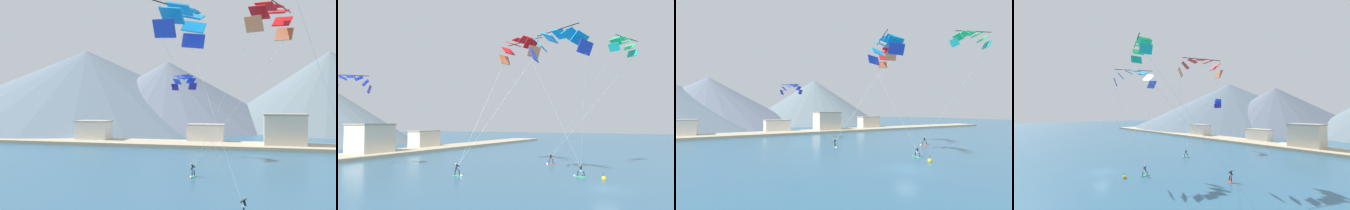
{
  "view_description": "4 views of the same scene",
  "coord_description": "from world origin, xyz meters",
  "views": [
    {
      "loc": [
        7.69,
        -26.54,
        9.45
      ],
      "look_at": [
        -1.98,
        13.43,
        8.91
      ],
      "focal_mm": 40.0,
      "sensor_mm": 36.0,
      "label": 1
    },
    {
      "loc": [
        -34.94,
        -6.77,
        6.72
      ],
      "look_at": [
        3.18,
        13.32,
        9.19
      ],
      "focal_mm": 35.0,
      "sensor_mm": 36.0,
      "label": 2
    },
    {
      "loc": [
        -19.65,
        -20.07,
        6.88
      ],
      "look_at": [
        0.83,
        16.87,
        8.13
      ],
      "focal_mm": 24.0,
      "sensor_mm": 36.0,
      "label": 3
    },
    {
      "loc": [
        37.28,
        -14.05,
        10.0
      ],
      "look_at": [
        3.05,
        14.91,
        11.36
      ],
      "focal_mm": 24.0,
      "sensor_mm": 36.0,
      "label": 4
    }
  ],
  "objects": [
    {
      "name": "ground_plane",
      "position": [
        0.0,
        0.0,
        0.0
      ],
      "size": [
        400.0,
        400.0,
        0.0
      ],
      "primitive_type": "plane",
      "color": "#2D5B7A"
    },
    {
      "name": "kitesurfer_near_lead",
      "position": [
        16.92,
        12.3,
        0.57
      ],
      "size": [
        1.65,
        1.33,
        1.8
      ],
      "color": "#E54C33",
      "rests_on": "ground"
    },
    {
      "name": "kitesurfer_near_trail",
      "position": [
        -0.15,
        18.54,
        0.52
      ],
      "size": [
        0.74,
        1.78,
        1.73
      ],
      "color": "#33B266",
      "rests_on": "ground"
    },
    {
      "name": "kitesurfer_mid_center",
      "position": [
        6.56,
        4.58,
        0.44
      ],
      "size": [
        0.58,
        1.77,
        1.64
      ],
      "color": "#33B266",
      "rests_on": "ground"
    },
    {
      "name": "parafoil_kite_near_lead",
      "position": [
        13.1,
        -0.08,
        17.81
      ],
      "size": [
        7.08,
        13.9,
        17.41
      ],
      "color": "#1BADA1"
    },
    {
      "name": "parafoil_kite_near_trail",
      "position": [
        8.98,
        14.16,
        18.14
      ],
      "size": [
        11.48,
        8.56,
        18.14
      ],
      "color": "#BC6740"
    },
    {
      "name": "parafoil_kite_mid_center",
      "position": [
        1.38,
        5.3,
        16.27
      ],
      "size": [
        7.13,
        7.73,
        16.41
      ],
      "color": "#1A31A8"
    },
    {
      "name": "parafoil_kite_distant_high_outer",
      "position": [
        -4.34,
        34.36,
        12.68
      ],
      "size": [
        4.95,
        4.74,
        2.51
      ],
      "color": "#2D2595"
    },
    {
      "name": "race_marker_buoy",
      "position": [
        5.72,
        1.36,
        0.16
      ],
      "size": [
        0.56,
        0.56,
        1.02
      ],
      "color": "yellow",
      "rests_on": "ground"
    },
    {
      "name": "shore_building_promenade_mid",
      "position": [
        32.17,
        53.22,
        2.5
      ],
      "size": [
        8.22,
        4.29,
        4.97
      ],
      "color": "beige",
      "rests_on": "ground"
    },
    {
      "name": "shore_building_quay_west",
      "position": [
        12.79,
        50.65,
        3.39
      ],
      "size": [
        8.26,
        6.44,
        6.76
      ],
      "color": "beige",
      "rests_on": "ground"
    }
  ]
}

